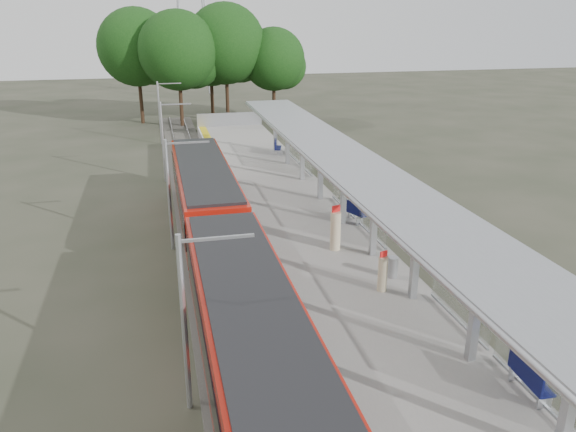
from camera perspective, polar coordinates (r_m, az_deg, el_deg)
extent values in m
cube|color=#59544C|center=(28.86, -8.12, -2.01)|extent=(3.00, 70.00, 0.24)
cube|color=gray|center=(29.40, 0.60, -0.60)|extent=(6.00, 50.00, 1.00)
cube|color=gold|center=(28.75, -4.34, -0.04)|extent=(0.60, 50.00, 0.02)
cube|color=#9EA0A5|center=(52.92, -5.95, 9.75)|extent=(6.00, 0.10, 1.20)
cube|color=black|center=(17.07, -3.72, -16.53)|extent=(2.50, 13.50, 0.70)
cube|color=#B2180C|center=(16.17, -3.85, -11.96)|extent=(2.65, 13.50, 2.50)
cube|color=black|center=(16.14, -3.85, -11.81)|extent=(2.72, 12.96, 1.20)
cube|color=black|center=(15.53, -3.96, -7.88)|extent=(2.40, 12.82, 0.15)
cube|color=#0E678C|center=(16.48, 0.93, -11.86)|extent=(0.04, 1.30, 2.00)
cube|color=black|center=(29.55, -8.34, -0.39)|extent=(2.50, 13.50, 0.70)
cube|color=#B2180C|center=(29.04, -8.50, 2.57)|extent=(2.65, 13.50, 2.50)
cube|color=black|center=(29.03, -8.51, 2.66)|extent=(2.72, 12.96, 1.20)
cube|color=black|center=(28.69, -8.63, 5.05)|extent=(2.40, 12.83, 0.15)
cube|color=#0E678C|center=(29.22, -5.83, 2.49)|extent=(0.04, 1.30, 2.00)
cylinder|color=black|center=(25.30, -7.31, -4.64)|extent=(2.20, 0.70, 0.70)
cube|color=black|center=(22.52, -6.83, -3.21)|extent=(2.30, 0.80, 2.40)
cube|color=#9EA0A5|center=(14.65, 26.87, -15.74)|extent=(0.25, 0.25, 3.50)
cube|color=#9EA0A5|center=(17.34, 18.58, -8.81)|extent=(0.25, 0.25, 3.50)
cube|color=#9EA0A5|center=(20.46, 12.86, -3.74)|extent=(0.25, 0.25, 3.50)
cube|color=#9EA0A5|center=(23.85, 8.75, -0.03)|extent=(0.25, 0.25, 3.50)
cube|color=#9EA0A5|center=(27.40, 5.69, 2.73)|extent=(0.25, 0.25, 3.50)
cube|color=#9EA0A5|center=(31.06, 3.33, 4.85)|extent=(0.25, 0.25, 3.50)
cube|color=#9EA0A5|center=(34.79, 1.46, 6.51)|extent=(0.25, 0.25, 3.50)
cube|color=#9EA0A5|center=(38.58, -0.05, 7.85)|extent=(0.25, 0.25, 3.50)
cube|color=#9EA0A5|center=(42.41, -1.30, 8.94)|extent=(0.25, 0.25, 3.50)
cube|color=gray|center=(24.96, 6.42, 5.37)|extent=(3.20, 38.00, 0.16)
cylinder|color=#9EA0A5|center=(24.51, 2.99, 5.01)|extent=(0.24, 38.00, 0.24)
cube|color=silver|center=(16.59, 24.10, -13.16)|extent=(0.05, 3.70, 2.20)
cube|color=silver|center=(19.42, 17.15, -7.27)|extent=(0.05, 3.70, 2.20)
cube|color=silver|center=(26.02, 8.51, 0.40)|extent=(0.05, 3.70, 2.20)
cube|color=silver|center=(29.58, 5.70, 2.91)|extent=(0.05, 3.70, 2.20)
cube|color=silver|center=(36.98, 1.72, 6.43)|extent=(0.05, 3.70, 2.20)
cube|color=silver|center=(40.76, 0.27, 7.70)|extent=(0.05, 3.70, 2.20)
cylinder|color=#382316|center=(61.11, -14.71, 11.48)|extent=(0.36, 0.36, 5.10)
sphere|color=#1C4914|center=(60.63, -15.14, 16.24)|extent=(7.75, 7.75, 7.75)
cylinder|color=#382316|center=(57.59, -10.81, 11.24)|extent=(0.36, 0.36, 5.00)
sphere|color=#1C4914|center=(57.08, -11.14, 16.19)|extent=(7.59, 7.59, 7.59)
cylinder|color=#382316|center=(61.85, -7.72, 11.89)|extent=(0.36, 0.36, 4.81)
sphere|color=#1C4914|center=(61.38, -7.93, 16.34)|extent=(7.32, 7.32, 7.32)
cylinder|color=#382316|center=(60.12, -6.19, 11.96)|extent=(0.36, 0.36, 5.30)
sphere|color=#1C4914|center=(59.63, -6.38, 17.01)|extent=(8.06, 8.06, 8.06)
cylinder|color=#382316|center=(60.78, -1.44, 11.65)|extent=(0.36, 0.36, 4.25)
sphere|color=#1C4914|center=(60.33, -1.47, 15.65)|extent=(6.45, 6.45, 6.45)
cylinder|color=#9EA0A5|center=(15.94, -10.49, -10.91)|extent=(0.16, 0.16, 5.40)
cube|color=#9EA0A5|center=(14.89, -7.25, -2.26)|extent=(2.00, 0.08, 0.08)
cylinder|color=#9EA0A5|center=(26.98, -11.98, 2.01)|extent=(0.16, 0.16, 5.40)
cube|color=#9EA0A5|center=(26.37, -10.18, 7.35)|extent=(2.00, 0.08, 0.08)
cylinder|color=#9EA0A5|center=(38.60, -12.59, 7.30)|extent=(0.16, 0.16, 5.40)
cube|color=#9EA0A5|center=(38.18, -11.34, 11.08)|extent=(2.00, 0.08, 0.08)
cylinder|color=#9EA0A5|center=(50.40, -12.92, 10.13)|extent=(0.16, 0.16, 5.40)
cube|color=#9EA0A5|center=(50.07, -11.97, 13.04)|extent=(2.00, 0.08, 0.08)
cube|color=#101451|center=(17.08, 23.45, -15.00)|extent=(0.55, 1.58, 0.06)
cube|color=#101451|center=(16.80, 23.00, -14.28)|extent=(0.14, 1.55, 0.57)
cube|color=#9EA0A5|center=(16.82, 24.60, -16.75)|extent=(0.42, 0.08, 0.46)
cube|color=#9EA0A5|center=(17.61, 22.14, -14.60)|extent=(0.42, 0.08, 0.46)
cube|color=#101451|center=(28.12, 6.88, 0.36)|extent=(1.00, 1.57, 0.06)
cube|color=#101451|center=(27.95, 6.52, 0.91)|extent=(0.64, 1.42, 0.56)
cube|color=#9EA0A5|center=(27.66, 7.29, -0.50)|extent=(0.40, 0.21, 0.44)
cube|color=#9EA0A5|center=(28.73, 6.46, 0.31)|extent=(0.40, 0.21, 0.44)
cube|color=#101451|center=(41.81, -1.02, 6.94)|extent=(0.80, 1.51, 0.06)
cube|color=#101451|center=(41.71, -1.28, 7.31)|extent=(0.44, 1.41, 0.53)
cube|color=#9EA0A5|center=(41.31, -0.84, 6.46)|extent=(0.39, 0.16, 0.43)
cube|color=#9EA0A5|center=(42.42, -1.18, 6.82)|extent=(0.39, 0.16, 0.43)
cylinder|color=beige|center=(21.20, 9.58, -5.83)|extent=(0.36, 0.36, 1.35)
cube|color=red|center=(20.87, 9.70, -3.82)|extent=(0.32, 0.15, 0.23)
cylinder|color=beige|center=(24.52, 4.84, -1.53)|extent=(0.46, 0.46, 1.72)
cube|color=red|center=(24.16, 4.91, 0.75)|extent=(0.40, 0.20, 0.29)
cylinder|color=#9EA0A5|center=(22.43, 10.58, -5.13)|extent=(0.46, 0.46, 0.84)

